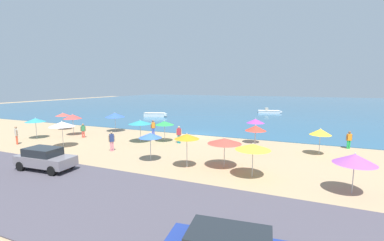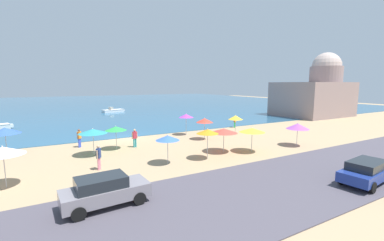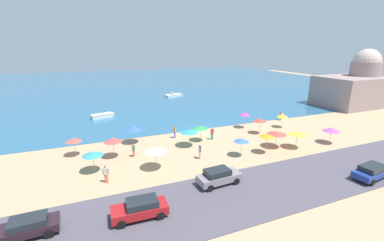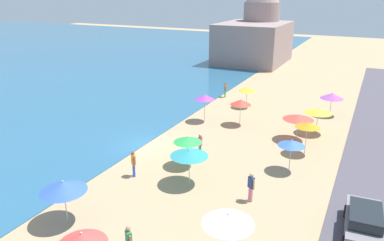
{
  "view_description": "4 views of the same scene",
  "coord_description": "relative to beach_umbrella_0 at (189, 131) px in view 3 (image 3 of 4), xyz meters",
  "views": [
    {
      "loc": [
        11.2,
        -27.57,
        5.87
      ],
      "look_at": [
        -1.26,
        1.53,
        1.46
      ],
      "focal_mm": 24.0,
      "sensor_mm": 36.0,
      "label": 1
    },
    {
      "loc": [
        -6.99,
        -28.28,
        6.0
      ],
      "look_at": [
        6.44,
        -4.4,
        2.09
      ],
      "focal_mm": 24.0,
      "sensor_mm": 36.0,
      "label": 2
    },
    {
      "loc": [
        -15.29,
        -34.8,
        12.51
      ],
      "look_at": [
        -0.91,
        0.48,
        1.46
      ],
      "focal_mm": 24.0,
      "sensor_mm": 36.0,
      "label": 3
    },
    {
      "loc": [
        -22.41,
        -15.2,
        11.57
      ],
      "look_at": [
        1.91,
        -3.13,
        1.91
      ],
      "focal_mm": 35.0,
      "sensor_mm": 36.0,
      "label": 4
    }
  ],
  "objects": [
    {
      "name": "ground_plane",
      "position": [
        3.89,
        5.82,
        -2.08
      ],
      "size": [
        160.0,
        160.0,
        0.0
      ],
      "primitive_type": "plane",
      "color": "tan"
    },
    {
      "name": "parked_car_2",
      "position": [
        -16.24,
        -11.23,
        -1.3
      ],
      "size": [
        4.18,
        1.92,
        1.36
      ],
      "color": "black",
      "rests_on": "coastal_road"
    },
    {
      "name": "bather_3",
      "position": [
        -7.23,
        -0.6,
        -1.2
      ],
      "size": [
        0.39,
        0.47,
        1.59
      ],
      "color": "#F65444",
      "rests_on": "ground_plane"
    },
    {
      "name": "beach_umbrella_9",
      "position": [
        4.51,
        -5.21,
        -0.07
      ],
      "size": [
        1.78,
        1.78,
        2.27
      ],
      "color": "#B2B2B7",
      "rests_on": "ground_plane"
    },
    {
      "name": "coastal_road",
      "position": [
        3.89,
        -12.18,
        -2.05
      ],
      "size": [
        80.0,
        8.0,
        0.06
      ],
      "primitive_type": "cube",
      "color": "#4C4751",
      "rests_on": "ground_plane"
    },
    {
      "name": "beach_umbrella_3",
      "position": [
        -9.39,
        0.02,
        0.11
      ],
      "size": [
        2.03,
        2.03,
        2.52
      ],
      "color": "#B2B2B7",
      "rests_on": "ground_plane"
    },
    {
      "name": "bather_2",
      "position": [
        -0.26,
        -4.06,
        -1.08
      ],
      "size": [
        0.38,
        0.49,
        1.78
      ],
      "color": "pink",
      "rests_on": "ground_plane"
    },
    {
      "name": "harbor_fortress",
      "position": [
        42.14,
        8.93,
        2.21
      ],
      "size": [
        13.15,
        10.05,
        12.03
      ],
      "color": "gray",
      "rests_on": "ground_plane"
    },
    {
      "name": "parked_car_0",
      "position": [
        -8.72,
        -12.12,
        -1.25
      ],
      "size": [
        4.22,
        1.93,
        1.46
      ],
      "color": "#A2181A",
      "rests_on": "coastal_road"
    },
    {
      "name": "parked_car_1",
      "position": [
        13.45,
        -14.68,
        -1.27
      ],
      "size": [
        4.66,
        2.23,
        1.4
      ],
      "color": "navy",
      "rests_on": "coastal_road"
    },
    {
      "name": "beach_umbrella_10",
      "position": [
        11.51,
        0.75,
        0.03
      ],
      "size": [
        1.84,
        1.84,
        2.41
      ],
      "color": "#B2B2B7",
      "rests_on": "ground_plane"
    },
    {
      "name": "beach_umbrella_0",
      "position": [
        0.0,
        0.0,
        0.0
      ],
      "size": [
        2.36,
        2.36,
        2.35
      ],
      "color": "#B2B2B7",
      "rests_on": "ground_plane"
    },
    {
      "name": "beach_umbrella_5",
      "position": [
        7.79,
        -5.62,
        0.18
      ],
      "size": [
        1.78,
        1.78,
        2.52
      ],
      "color": "#B2B2B7",
      "rests_on": "ground_plane"
    },
    {
      "name": "bather_1",
      "position": [
        3.88,
        1.09,
        -1.09
      ],
      "size": [
        0.57,
        0.25,
        1.77
      ],
      "color": "teal",
      "rests_on": "ground_plane"
    },
    {
      "name": "bather_4",
      "position": [
        -10.7,
        -5.69,
        -1.06
      ],
      "size": [
        0.53,
        0.34,
        1.82
      ],
      "color": "#F65235",
      "rests_on": "ground_plane"
    },
    {
      "name": "skiff_nearshore",
      "position": [
        -9.56,
        18.54,
        -1.65
      ],
      "size": [
        4.3,
        2.56,
        0.75
      ],
      "color": "silver",
      "rests_on": "sea"
    },
    {
      "name": "beach_umbrella_13",
      "position": [
        -5.56,
        -4.67,
        0.12
      ],
      "size": [
        2.31,
        2.31,
        2.51
      ],
      "color": "#B2B2B7",
      "rests_on": "ground_plane"
    },
    {
      "name": "bather_0",
      "position": [
        -0.74,
        3.64,
        -1.09
      ],
      "size": [
        0.41,
        0.44,
        1.77
      ],
      "color": "blue",
      "rests_on": "ground_plane"
    },
    {
      "name": "beach_umbrella_1",
      "position": [
        2.17,
        1.2,
        -0.13
      ],
      "size": [
        1.94,
        1.94,
        2.21
      ],
      "color": "#B2B2B7",
      "rests_on": "ground_plane"
    },
    {
      "name": "bather_5",
      "position": [
        19.3,
        5.25,
        -1.16
      ],
      "size": [
        0.53,
        0.35,
        1.64
      ],
      "color": "green",
      "rests_on": "ground_plane"
    },
    {
      "name": "beach_umbrella_11",
      "position": [
        10.21,
        -4.51,
        -0.15
      ],
      "size": [
        2.42,
        2.42,
        2.19
      ],
      "color": "#B2B2B7",
      "rests_on": "ground_plane"
    },
    {
      "name": "beach_umbrella_12",
      "position": [
        16.67,
        1.88,
        -0.12
      ],
      "size": [
        1.74,
        1.74,
        2.29
      ],
      "color": "#B2B2B7",
      "rests_on": "ground_plane"
    },
    {
      "name": "beach_umbrella_6",
      "position": [
        -11.67,
        -2.93,
        -0.04
      ],
      "size": [
        2.09,
        2.09,
        2.32
      ],
      "color": "#B2B2B7",
      "rests_on": "ground_plane"
    },
    {
      "name": "skiff_offshore",
      "position": [
        8.91,
        33.4,
        -1.71
      ],
      "size": [
        4.96,
        2.75,
        1.09
      ],
      "color": "silver",
      "rests_on": "sea"
    },
    {
      "name": "beach_umbrella_4",
      "position": [
        12.41,
        -5.7,
        -0.1
      ],
      "size": [
        2.25,
        2.25,
        2.24
      ],
      "color": "#B2B2B7",
      "rests_on": "ground_plane"
    },
    {
      "name": "sea",
      "position": [
        3.89,
        60.82,
        -2.06
      ],
      "size": [
        150.0,
        110.0,
        0.05
      ],
      "primitive_type": "cube",
      "color": "#2A5E81",
      "rests_on": "ground_plane"
    },
    {
      "name": "beach_umbrella_8",
      "position": [
        -6.46,
        3.89,
        0.01
      ],
      "size": [
        2.39,
        2.39,
        2.42
      ],
      "color": "#B2B2B7",
      "rests_on": "ground_plane"
    },
    {
      "name": "parked_car_3",
      "position": [
        -0.98,
        -10.01,
        -1.23
      ],
      "size": [
        4.22,
        2.01,
        1.52
      ],
      "color": "gray",
      "rests_on": "coastal_road"
    },
    {
      "name": "beach_umbrella_7",
      "position": [
        17.87,
        -6.11,
        -0.14
      ],
      "size": [
        2.16,
        2.16,
        2.28
      ],
      "color": "#B2B2B7",
      "rests_on": "ground_plane"
    },
    {
      "name": "beach_umbrella_2",
      "position": [
        10.96,
        3.96,
        0.21
      ],
      "size": [
        1.77,
        1.77,
        2.58
      ],
      "color": "#B2B2B7",
      "rests_on": "ground_plane"
    },
    {
      "name": "beach_umbrella_14",
      "position": [
        -13.59,
        2.24,
        -0.06
      ],
      "size": [
        1.83,
        1.83,
        2.28
      ],
      "color": "#B2B2B7",
      "rests_on": "ground_plane"
    }
  ]
}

